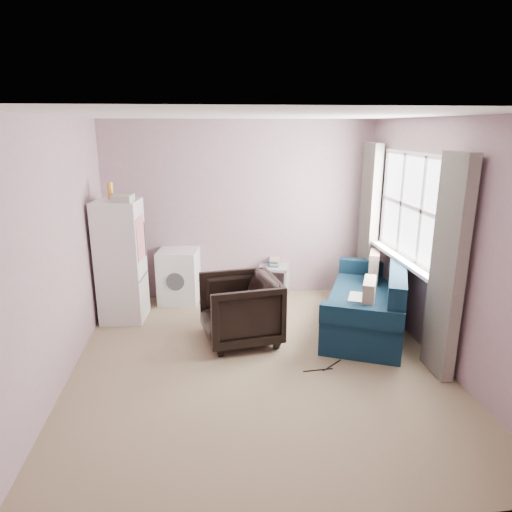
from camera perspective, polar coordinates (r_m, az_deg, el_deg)
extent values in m
cube|color=#887559|center=(4.95, 0.22, -13.27)|extent=(3.80, 4.20, 0.02)
cube|color=silver|center=(4.32, 0.26, 17.32)|extent=(3.80, 4.20, 0.02)
cube|color=gray|center=(6.52, -1.95, 5.73)|extent=(3.80, 0.02, 2.50)
cube|color=gray|center=(2.52, 6.00, -11.46)|extent=(3.80, 0.02, 2.50)
cube|color=gray|center=(4.66, -23.79, 0.19)|extent=(0.02, 4.20, 2.50)
cube|color=gray|center=(5.06, 22.26, 1.53)|extent=(0.02, 4.20, 2.50)
cube|color=white|center=(5.61, 18.97, 5.78)|extent=(0.01, 1.60, 1.20)
imported|color=black|center=(5.25, -2.01, -6.28)|extent=(0.89, 0.94, 0.85)
cube|color=silver|center=(5.96, -16.50, -0.65)|extent=(0.58, 0.58, 1.54)
cube|color=#404046|center=(5.95, -13.86, -2.47)|extent=(0.06, 0.49, 0.02)
cube|color=#404046|center=(6.02, -13.70, 2.10)|extent=(0.02, 0.03, 0.44)
cube|color=silver|center=(5.79, -14.22, 2.17)|extent=(0.04, 0.37, 0.53)
cylinder|color=orange|center=(5.85, -17.74, 7.74)|extent=(0.08, 0.08, 0.21)
cube|color=#9B9D94|center=(5.68, -16.34, 6.96)|extent=(0.25, 0.29, 0.08)
cube|color=silver|center=(6.51, -9.59, -2.44)|extent=(0.61, 0.61, 0.75)
cube|color=#404046|center=(6.39, -9.77, 0.49)|extent=(0.56, 0.55, 0.04)
cylinder|color=#404046|center=(6.26, -10.08, -3.19)|extent=(0.25, 0.05, 0.25)
cube|color=gray|center=(6.63, 2.28, -1.36)|extent=(0.51, 0.51, 0.04)
cube|color=gray|center=(6.75, 2.24, -4.45)|extent=(0.51, 0.51, 0.04)
cube|color=gray|center=(6.72, 0.66, -2.96)|extent=(0.15, 0.41, 0.46)
cube|color=gray|center=(6.67, 3.86, -3.14)|extent=(0.15, 0.41, 0.46)
cube|color=navy|center=(6.62, 2.28, -1.09)|extent=(0.19, 0.23, 0.03)
cube|color=tan|center=(6.61, 2.38, -0.87)|extent=(0.18, 0.23, 0.03)
cube|color=navy|center=(6.61, 2.21, -0.62)|extent=(0.20, 0.24, 0.03)
cube|color=tan|center=(6.59, 2.34, -0.42)|extent=(0.17, 0.22, 0.03)
cube|color=#0C2537|center=(5.82, 13.49, -6.76)|extent=(1.52, 2.02, 0.41)
cube|color=#0C2537|center=(5.67, 17.19, -3.05)|extent=(0.89, 1.75, 0.45)
cube|color=#0C2537|center=(4.89, 13.03, -7.34)|extent=(0.85, 0.47, 0.20)
cube|color=#0C2537|center=(6.55, 14.16, -1.39)|extent=(0.85, 0.47, 0.20)
cube|color=tan|center=(5.12, 13.91, -5.07)|extent=(0.27, 0.42, 0.41)
cube|color=tan|center=(6.24, 14.54, -1.32)|extent=(0.27, 0.42, 0.41)
cube|color=gray|center=(5.65, 12.73, -5.07)|extent=(0.35, 0.40, 0.02)
cube|color=silver|center=(5.61, 14.10, -4.07)|extent=(0.19, 0.33, 0.22)
cube|color=white|center=(5.72, 17.79, -0.43)|extent=(0.14, 1.70, 0.04)
cube|color=white|center=(5.73, 18.27, -0.12)|extent=(0.02, 1.68, 0.05)
cube|color=white|center=(5.60, 18.81, 5.79)|extent=(0.02, 1.68, 0.05)
cube|color=white|center=(5.54, 19.37, 11.90)|extent=(0.02, 1.68, 0.05)
cube|color=white|center=(4.90, 22.70, 4.05)|extent=(0.02, 0.05, 1.20)
cube|color=white|center=(5.37, 19.99, 5.26)|extent=(0.02, 0.05, 1.20)
cube|color=white|center=(5.84, 17.71, 6.27)|extent=(0.02, 0.05, 1.20)
cube|color=white|center=(6.33, 15.77, 7.11)|extent=(0.02, 0.05, 1.20)
cube|color=beige|center=(4.72, 22.84, -1.43)|extent=(0.12, 0.46, 2.18)
cube|color=beige|center=(6.62, 13.89, 4.09)|extent=(0.12, 0.46, 2.18)
cylinder|color=black|center=(4.95, 9.49, -13.31)|extent=(0.25, 0.21, 0.01)
cylinder|color=black|center=(4.84, 7.74, -13.93)|extent=(0.31, 0.04, 0.01)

